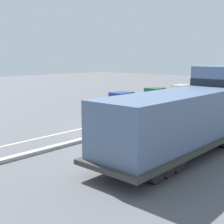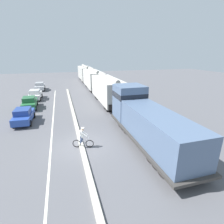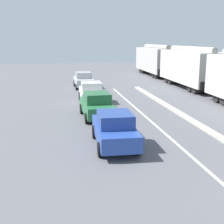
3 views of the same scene
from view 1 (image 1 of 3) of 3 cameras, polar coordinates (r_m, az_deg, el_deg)
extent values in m
plane|color=#56565B|center=(19.87, 0.79, -3.72)|extent=(120.00, 120.00, 0.00)
cube|color=#B2AD9E|center=(24.57, 10.09, -1.04)|extent=(0.36, 36.00, 0.16)
cube|color=silver|center=(25.92, 5.59, -0.54)|extent=(0.14, 36.00, 0.01)
cube|color=slate|center=(14.99, 12.13, -1.01)|extent=(2.70, 9.86, 2.40)
cube|color=slate|center=(19.36, 19.67, 2.71)|extent=(2.80, 2.80, 3.50)
cube|color=black|center=(19.28, 19.81, 5.03)|extent=(2.83, 2.83, 0.56)
cube|color=#383533|center=(15.76, 13.08, -4.99)|extent=(3.10, 11.60, 0.20)
cylinder|color=#4C4947|center=(15.80, 13.06, -5.51)|extent=(1.10, 3.00, 1.10)
cylinder|color=black|center=(19.31, 18.87, -3.14)|extent=(2.40, 1.00, 1.00)
cylinder|color=black|center=(18.59, 17.88, -3.58)|extent=(2.40, 1.00, 1.00)
cylinder|color=black|center=(17.88, 16.81, -4.05)|extent=(2.40, 1.00, 1.00)
cylinder|color=black|center=(13.85, 8.16, -7.76)|extent=(2.40, 1.00, 1.00)
cylinder|color=black|center=(13.23, 6.19, -8.58)|extent=(2.40, 1.00, 1.00)
cylinder|color=black|center=(12.62, 4.02, -9.46)|extent=(2.40, 1.00, 1.00)
cube|color=#28479E|center=(28.38, 1.97, 1.77)|extent=(1.79, 4.24, 0.70)
cube|color=navy|center=(28.18, 1.78, 3.05)|extent=(1.54, 1.93, 0.60)
cube|color=#1E232D|center=(28.93, 3.10, 3.12)|extent=(1.43, 0.15, 0.51)
cylinder|color=black|center=(29.92, 2.46, 1.52)|extent=(0.23, 0.64, 0.64)
cylinder|color=black|center=(28.90, 4.88, 1.19)|extent=(0.23, 0.64, 0.64)
cylinder|color=black|center=(28.03, -1.03, 0.95)|extent=(0.23, 0.64, 0.64)
cylinder|color=black|center=(26.94, 1.42, 0.59)|extent=(0.23, 0.64, 0.64)
cube|color=#286B3D|center=(32.80, 7.97, 2.78)|extent=(1.87, 4.26, 0.70)
cube|color=#225B34|center=(32.60, 7.86, 3.89)|extent=(1.58, 1.96, 0.60)
cube|color=#1E232D|center=(33.45, 8.77, 3.94)|extent=(1.43, 0.18, 0.51)
cylinder|color=black|center=(34.36, 7.97, 2.52)|extent=(0.25, 0.65, 0.64)
cylinder|color=black|center=(33.54, 10.31, 2.27)|extent=(0.25, 0.65, 0.64)
cylinder|color=black|center=(32.20, 5.51, 2.07)|extent=(0.25, 0.65, 0.64)
cylinder|color=black|center=(31.32, 7.95, 1.81)|extent=(0.25, 0.65, 0.64)
cube|color=silver|center=(36.92, 12.59, 3.43)|extent=(1.75, 4.22, 0.70)
cube|color=beige|center=(36.72, 12.51, 4.42)|extent=(1.52, 1.92, 0.60)
cube|color=#1E232D|center=(37.59, 13.28, 4.43)|extent=(1.43, 0.14, 0.51)
cylinder|color=black|center=(38.48, 12.52, 3.16)|extent=(0.23, 0.64, 0.64)
cylinder|color=black|center=(37.69, 14.63, 2.94)|extent=(0.23, 0.64, 0.64)
cylinder|color=black|center=(36.27, 10.42, 2.84)|extent=(0.23, 0.64, 0.64)
cylinder|color=black|center=(35.44, 12.62, 2.60)|extent=(0.23, 0.64, 0.64)
cube|color=#B7BABF|center=(43.80, 17.66, 4.18)|extent=(1.80, 4.24, 0.70)
cube|color=#9C9EA2|center=(43.60, 17.63, 5.02)|extent=(1.55, 1.94, 0.60)
cube|color=#1E232D|center=(44.53, 18.14, 5.02)|extent=(1.43, 0.16, 0.51)
cylinder|color=black|center=(45.34, 17.35, 3.93)|extent=(0.24, 0.65, 0.64)
cylinder|color=black|center=(44.72, 19.25, 3.76)|extent=(0.24, 0.65, 0.64)
cylinder|color=black|center=(42.97, 15.96, 3.70)|extent=(0.24, 0.65, 0.64)
cylinder|color=black|center=(42.32, 17.94, 3.51)|extent=(0.24, 0.65, 0.64)
torus|color=black|center=(19.10, 1.47, -3.26)|extent=(0.65, 0.25, 0.66)
torus|color=black|center=(19.97, -0.14, -2.67)|extent=(0.65, 0.25, 0.66)
cylinder|color=silver|center=(19.47, 0.65, -2.10)|extent=(0.77, 0.28, 0.05)
cylinder|color=silver|center=(19.43, 0.80, -2.67)|extent=(0.47, 0.19, 0.36)
cylinder|color=silver|center=(19.63, 0.31, -1.56)|extent=(0.04, 0.04, 0.30)
cylinder|color=silver|center=(19.05, 1.35, -1.61)|extent=(0.17, 0.47, 0.04)
cylinder|color=#38476B|center=(19.61, 0.72, -1.87)|extent=(0.33, 0.22, 0.52)
cylinder|color=#38476B|center=(19.51, 0.21, -1.93)|extent=(0.29, 0.21, 0.52)
cube|color=white|center=(19.40, 0.57, -0.43)|extent=(0.41, 0.42, 0.57)
sphere|color=tan|center=(19.28, 0.69, 0.68)|extent=(0.22, 0.22, 0.22)
cylinder|color=white|center=(19.26, 0.69, 0.97)|extent=(0.22, 0.22, 0.05)
cylinder|color=white|center=(19.32, 1.29, -0.48)|extent=(0.47, 0.22, 0.36)
cylinder|color=white|center=(19.15, 0.48, -0.57)|extent=(0.47, 0.22, 0.36)
camera|label=2|loc=(14.24, -42.85, 17.77)|focal=28.00mm
camera|label=3|loc=(22.04, -27.31, 9.21)|focal=50.00mm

